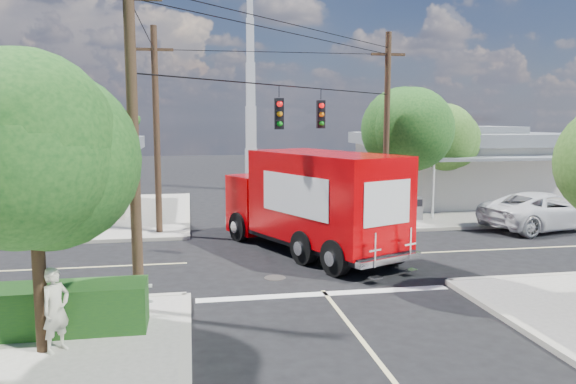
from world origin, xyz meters
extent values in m
plane|color=black|center=(0.00, 0.00, 0.00)|extent=(120.00, 120.00, 0.00)
cube|color=gray|center=(11.00, 11.00, 0.07)|extent=(14.00, 14.00, 0.14)
cube|color=#ABA697|center=(4.00, 11.00, 0.07)|extent=(0.25, 14.00, 0.14)
cube|color=#ABA697|center=(11.00, 4.00, 0.07)|extent=(14.00, 0.25, 0.14)
cube|color=gray|center=(-11.00, 11.00, 0.07)|extent=(14.00, 14.00, 0.14)
cube|color=#ABA697|center=(-4.00, 11.00, 0.07)|extent=(0.25, 14.00, 0.14)
cube|color=#ABA697|center=(-11.00, 4.00, 0.07)|extent=(14.00, 0.25, 0.14)
cube|color=beige|center=(0.00, 10.00, 0.01)|extent=(0.12, 12.00, 0.01)
cube|color=beige|center=(0.00, -10.00, 0.01)|extent=(0.12, 12.00, 0.01)
cube|color=beige|center=(10.00, 0.00, 0.01)|extent=(12.00, 0.12, 0.01)
cube|color=beige|center=(-10.00, 0.00, 0.01)|extent=(12.00, 0.12, 0.01)
cube|color=silver|center=(0.00, -4.30, 0.01)|extent=(7.50, 0.40, 0.01)
cube|color=beige|center=(12.50, 12.00, 1.84)|extent=(11.00, 8.00, 3.40)
cube|color=gray|center=(12.50, 12.00, 3.89)|extent=(11.80, 8.80, 0.70)
cube|color=gray|center=(12.50, 12.00, 4.39)|extent=(6.05, 4.40, 0.50)
cube|color=gray|center=(12.50, 7.10, 3.04)|extent=(9.90, 1.80, 0.15)
cylinder|color=silver|center=(8.10, 6.30, 1.59)|extent=(0.12, 0.12, 2.90)
cube|color=beige|center=(-12.00, 12.50, 1.74)|extent=(10.00, 8.00, 3.20)
cube|color=gray|center=(-12.00, 12.50, 3.69)|extent=(10.80, 8.80, 0.70)
cube|color=gray|center=(-12.00, 12.50, 4.19)|extent=(5.50, 4.40, 0.50)
cube|color=gray|center=(-12.00, 7.60, 2.84)|extent=(9.00, 1.80, 0.15)
cylinder|color=silver|center=(-8.00, 6.80, 1.49)|extent=(0.12, 0.12, 2.70)
cube|color=silver|center=(0.50, 20.00, 1.50)|extent=(0.80, 0.80, 3.00)
cube|color=silver|center=(0.50, 20.00, 4.50)|extent=(0.70, 0.70, 3.00)
cube|color=silver|center=(0.50, 20.00, 7.50)|extent=(0.60, 0.60, 3.00)
cube|color=silver|center=(0.50, 20.00, 10.50)|extent=(0.50, 0.50, 3.00)
cylinder|color=#422D1C|center=(-7.00, -7.50, 2.00)|extent=(0.28, 0.28, 3.71)
sphere|color=#154416|center=(-7.00, -7.50, 4.32)|extent=(3.71, 3.71, 3.71)
sphere|color=#154416|center=(-7.40, -7.30, 4.55)|extent=(3.02, 3.02, 3.02)
sphere|color=#154416|center=(-6.65, -7.80, 4.20)|extent=(3.25, 3.25, 3.25)
cylinder|color=#422D1C|center=(7.20, 6.80, 2.19)|extent=(0.28, 0.28, 4.10)
sphere|color=#154416|center=(7.20, 6.80, 4.75)|extent=(4.10, 4.10, 4.10)
sphere|color=#154416|center=(6.80, 7.00, 5.00)|extent=(3.33, 3.33, 3.33)
sphere|color=#154416|center=(7.55, 6.50, 4.62)|extent=(3.58, 3.58, 3.58)
cylinder|color=#422D1C|center=(9.80, 9.00, 1.93)|extent=(0.28, 0.28, 3.58)
sphere|color=#2F591A|center=(9.80, 9.00, 4.17)|extent=(3.58, 3.58, 3.58)
sphere|color=#2F591A|center=(9.40, 9.20, 4.40)|extent=(2.91, 2.91, 2.91)
sphere|color=#2F591A|center=(10.15, 8.70, 4.06)|extent=(3.14, 3.14, 3.14)
cylinder|color=#422D1C|center=(-7.50, 7.50, 2.64)|extent=(0.24, 0.24, 5.00)
cone|color=#225B1D|center=(-6.60, 7.50, 5.24)|extent=(0.50, 2.06, 0.98)
cone|color=#225B1D|center=(-6.94, 8.20, 5.24)|extent=(1.92, 1.68, 0.98)
cone|color=#225B1D|center=(-7.70, 8.38, 5.24)|extent=(2.12, 0.95, 0.98)
cone|color=#225B1D|center=(-8.31, 7.89, 5.24)|extent=(1.34, 2.07, 0.98)
cone|color=#225B1D|center=(-8.31, 7.11, 5.24)|extent=(1.34, 2.07, 0.98)
cone|color=#225B1D|center=(-7.70, 6.62, 5.24)|extent=(2.12, 0.95, 0.98)
cone|color=#225B1D|center=(-6.94, 6.80, 5.24)|extent=(1.92, 1.68, 0.98)
cylinder|color=#422D1C|center=(-9.50, 9.00, 2.44)|extent=(0.24, 0.24, 4.60)
cone|color=#225B1D|center=(-8.60, 9.00, 4.84)|extent=(0.50, 2.06, 0.98)
cone|color=#225B1D|center=(-8.94, 9.70, 4.84)|extent=(1.92, 1.68, 0.98)
cone|color=#225B1D|center=(-9.70, 9.88, 4.84)|extent=(2.12, 0.95, 0.98)
cone|color=#225B1D|center=(-10.31, 9.39, 4.84)|extent=(1.34, 2.07, 0.98)
cone|color=#225B1D|center=(-10.31, 8.61, 4.84)|extent=(1.34, 2.07, 0.98)
cone|color=#225B1D|center=(-9.70, 8.12, 4.84)|extent=(2.12, 0.95, 0.98)
cone|color=#225B1D|center=(-8.94, 8.30, 4.84)|extent=(1.92, 1.68, 0.98)
cylinder|color=#473321|center=(-5.20, -5.20, 4.50)|extent=(0.28, 0.28, 9.00)
cylinder|color=#473321|center=(5.20, 5.20, 4.50)|extent=(0.28, 0.28, 9.00)
cube|color=#473321|center=(5.20, 5.20, 8.00)|extent=(1.60, 0.12, 0.12)
cylinder|color=#473321|center=(-5.20, 5.20, 4.50)|extent=(0.28, 0.28, 9.00)
cube|color=#473321|center=(-5.20, 5.20, 8.00)|extent=(1.60, 0.12, 0.12)
cylinder|color=black|center=(0.00, 0.00, 6.20)|extent=(10.43, 10.43, 0.04)
cube|color=black|center=(-0.80, -0.80, 5.25)|extent=(0.30, 0.24, 1.05)
sphere|color=red|center=(-0.80, -0.94, 5.58)|extent=(0.20, 0.20, 0.20)
cube|color=black|center=(1.10, 1.10, 5.25)|extent=(0.30, 0.24, 1.05)
sphere|color=red|center=(1.10, 0.96, 5.58)|extent=(0.20, 0.20, 0.20)
cube|color=silver|center=(-7.80, -5.60, 0.49)|extent=(5.94, 0.05, 0.08)
cube|color=silver|center=(-7.80, -5.60, 0.89)|extent=(5.94, 0.05, 0.08)
cube|color=silver|center=(-5.00, -5.60, 0.64)|extent=(0.09, 0.06, 1.00)
cube|color=#184119|center=(-8.00, -6.40, 0.69)|extent=(6.20, 1.20, 1.10)
cube|color=#AB180F|center=(5.80, 6.20, 0.69)|extent=(0.50, 0.50, 1.10)
cube|color=navy|center=(6.50, 6.20, 0.69)|extent=(0.50, 0.50, 1.10)
cube|color=slate|center=(7.20, 6.20, 0.69)|extent=(0.50, 0.50, 1.10)
cube|color=black|center=(0.62, 0.91, 0.61)|extent=(5.82, 8.89, 0.28)
cube|color=#C20004|center=(-0.74, 3.98, 1.49)|extent=(3.18, 2.79, 2.43)
cube|color=black|center=(-1.06, 4.69, 1.93)|extent=(2.23, 1.19, 1.05)
cube|color=silver|center=(-1.15, 4.89, 0.72)|extent=(2.37, 1.15, 0.39)
cube|color=#C20004|center=(1.03, 0.00, 2.26)|extent=(5.12, 6.96, 3.20)
cube|color=white|center=(2.31, 0.57, 2.43)|extent=(1.64, 3.63, 1.43)
cube|color=white|center=(-0.25, -0.57, 2.43)|extent=(1.64, 3.63, 1.43)
cube|color=white|center=(2.34, -2.94, 2.43)|extent=(1.82, 0.83, 1.43)
cube|color=silver|center=(2.40, -3.07, 0.61)|extent=(2.53, 1.33, 0.20)
cube|color=silver|center=(1.75, -3.51, 1.05)|extent=(0.48, 0.26, 1.10)
cube|color=silver|center=(3.16, -2.88, 1.05)|extent=(0.48, 0.26, 1.10)
cylinder|color=black|center=(-1.84, 3.31, 0.61)|extent=(0.82, 1.25, 1.21)
cylinder|color=black|center=(0.48, 4.35, 0.61)|extent=(0.82, 1.25, 1.21)
cylinder|color=black|center=(0.77, -2.53, 0.61)|extent=(0.82, 1.25, 1.21)
cylinder|color=black|center=(3.08, -1.49, 0.61)|extent=(0.82, 1.25, 1.21)
imported|color=silver|center=(12.36, 3.43, 0.86)|extent=(6.65, 4.09, 1.72)
imported|color=beige|center=(-6.69, -7.58, 1.06)|extent=(0.76, 0.80, 1.83)
camera|label=1|loc=(-3.83, -19.73, 5.07)|focal=35.00mm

